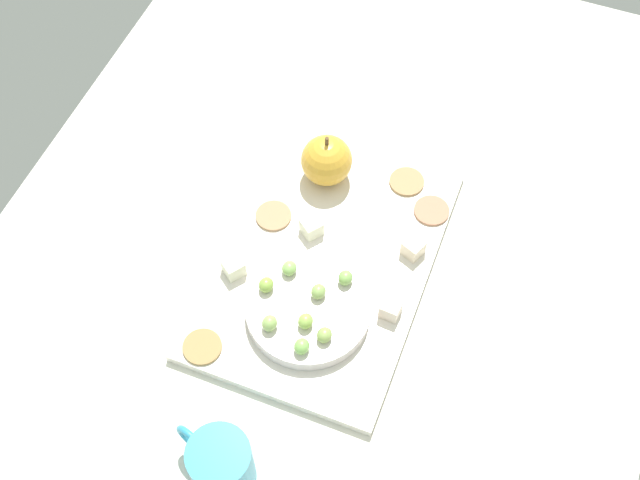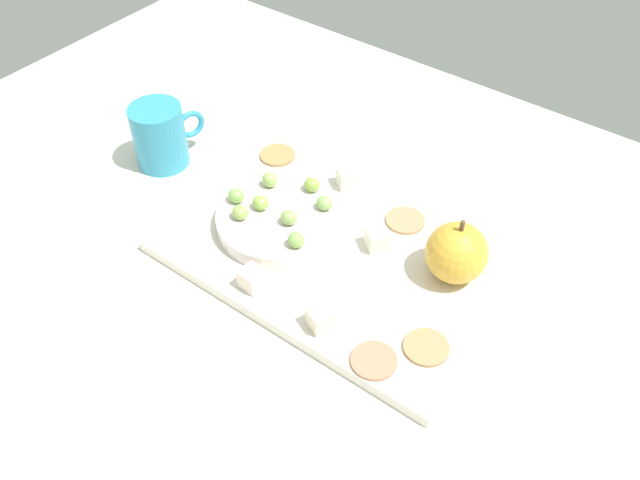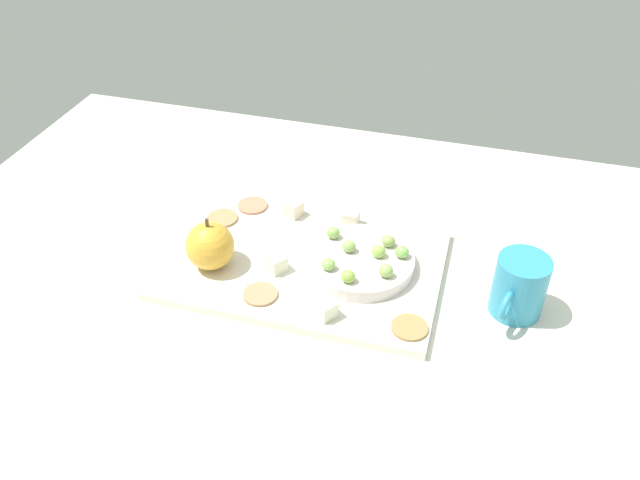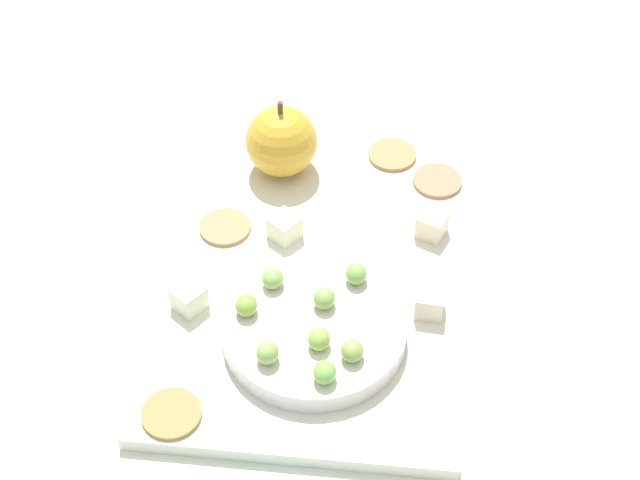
{
  "view_description": "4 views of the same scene",
  "coord_description": "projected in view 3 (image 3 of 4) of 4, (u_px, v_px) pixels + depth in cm",
  "views": [
    {
      "loc": [
        -46.85,
        -18.77,
        93.6
      ],
      "look_at": [
        2.03,
        0.07,
        9.39
      ],
      "focal_mm": 45.59,
      "sensor_mm": 36.0,
      "label": 1
    },
    {
      "loc": [
        33.61,
        -45.99,
        61.22
      ],
      "look_at": [
        1.48,
        -3.18,
        8.19
      ],
      "focal_mm": 38.61,
      "sensor_mm": 36.0,
      "label": 2
    },
    {
      "loc": [
        -19.36,
        67.19,
        64.42
      ],
      "look_at": [
        -0.01,
        -0.73,
        8.97
      ],
      "focal_mm": 36.45,
      "sensor_mm": 36.0,
      "label": 3
    },
    {
      "loc": [
        -55.37,
        -7.08,
        68.6
      ],
      "look_at": [
        0.52,
        -1.19,
        9.93
      ],
      "focal_mm": 55.0,
      "sensor_mm": 36.0,
      "label": 4
    }
  ],
  "objects": [
    {
      "name": "table",
      "position": [
        319.0,
        282.0,
        0.94
      ],
      "size": [
        125.3,
        85.33,
        3.53
      ],
      "primitive_type": "cube",
      "color": "silver",
      "rests_on": "ground"
    },
    {
      "name": "platter",
      "position": [
        304.0,
        264.0,
        0.93
      ],
      "size": [
        38.84,
        25.79,
        1.41
      ],
      "primitive_type": "cube",
      "color": "silver",
      "rests_on": "table"
    },
    {
      "name": "serving_dish",
      "position": [
        360.0,
        261.0,
        0.91
      ],
      "size": [
        15.12,
        15.12,
        1.9
      ],
      "primitive_type": "cylinder",
      "color": "white",
      "rests_on": "platter"
    },
    {
      "name": "apple_whole",
      "position": [
        210.0,
        246.0,
        0.9
      ],
      "size": [
        6.83,
        6.83,
        6.83
      ],
      "primitive_type": "sphere",
      "color": "gold",
      "rests_on": "platter"
    },
    {
      "name": "apple_stem",
      "position": [
        207.0,
        223.0,
        0.87
      ],
      "size": [
        0.5,
        0.5,
        1.2
      ],
      "primitive_type": "cylinder",
      "color": "brown",
      "rests_on": "apple_whole"
    },
    {
      "name": "cheese_cube_0",
      "position": [
        326.0,
        309.0,
        0.83
      ],
      "size": [
        3.3,
        3.3,
        2.36
      ],
      "primitive_type": "cube",
      "rotation": [
        0.0,
        0.0,
        0.94
      ],
      "color": "white",
      "rests_on": "platter"
    },
    {
      "name": "cheese_cube_1",
      "position": [
        293.0,
        209.0,
        1.01
      ],
      "size": [
        3.09,
        3.09,
        2.36
      ],
      "primitive_type": "cube",
      "rotation": [
        0.0,
        0.0,
        1.17
      ],
      "color": "#F8E2C1",
      "rests_on": "platter"
    },
    {
      "name": "cheese_cube_2",
      "position": [
        277.0,
        263.0,
        0.9
      ],
      "size": [
        3.31,
        3.31,
        2.36
      ],
      "primitive_type": "cube",
      "rotation": [
        0.0,
        0.0,
        0.92
      ],
      "color": "white",
      "rests_on": "platter"
    },
    {
      "name": "cheese_cube_3",
      "position": [
        351.0,
        218.0,
        0.99
      ],
      "size": [
        2.51,
        2.51,
        2.36
      ],
      "primitive_type": "cube",
      "rotation": [
        0.0,
        0.0,
        1.5
      ],
      "color": "#F9E5CF",
      "rests_on": "platter"
    },
    {
      "name": "cracker_0",
      "position": [
        223.0,
        218.0,
        1.0
      ],
      "size": [
        4.69,
        4.69,
        0.4
      ],
      "primitive_type": "cylinder",
      "color": "tan",
      "rests_on": "platter"
    },
    {
      "name": "cracker_1",
      "position": [
        260.0,
        294.0,
        0.87
      ],
      "size": [
        4.69,
        4.69,
        0.4
      ],
      "primitive_type": "cylinder",
      "color": "tan",
      "rests_on": "platter"
    },
    {
      "name": "cracker_2",
      "position": [
        410.0,
        327.0,
        0.82
      ],
      "size": [
        4.69,
        4.69,
        0.4
      ],
      "primitive_type": "cylinder",
      "color": "#AA854E",
      "rests_on": "platter"
    },
    {
      "name": "cracker_3",
      "position": [
        253.0,
        206.0,
        1.03
      ],
      "size": [
        4.69,
        4.69,
        0.4
      ],
      "primitive_type": "cylinder",
      "color": "tan",
      "rests_on": "platter"
    },
    {
      "name": "grape_0",
      "position": [
        333.0,
        233.0,
        0.93
      ],
      "size": [
        2.0,
        1.8,
        1.77
      ],
      "primitive_type": "ellipsoid",
      "color": "#8ABB5A",
      "rests_on": "serving_dish"
    },
    {
      "name": "grape_1",
      "position": [
        388.0,
        241.0,
        0.92
      ],
      "size": [
        2.0,
        1.8,
        1.68
      ],
      "primitive_type": "ellipsoid",
      "color": "#93B058",
      "rests_on": "serving_dish"
    },
    {
      "name": "grape_2",
      "position": [
        349.0,
        246.0,
        0.91
      ],
      "size": [
        2.0,
        1.8,
        1.74
      ],
      "primitive_type": "ellipsoid",
      "color": "#91B45D",
      "rests_on": "serving_dish"
    },
    {
      "name": "grape_3",
      "position": [
        328.0,
        264.0,
        0.88
      ],
      "size": [
        2.0,
        1.8,
        1.65
      ],
      "primitive_type": "ellipsoid",
      "color": "#90C262",
      "rests_on": "serving_dish"
    },
    {
      "name": "grape_4",
      "position": [
        348.0,
        276.0,
        0.86
      ],
      "size": [
        2.0,
        1.8,
        1.74
      ],
      "primitive_type": "ellipsoid",
      "color": "#90B94A",
      "rests_on": "serving_dish"
    },
    {
      "name": "grape_5",
      "position": [
        379.0,
        251.0,
        0.9
      ],
      "size": [
        2.0,
        1.8,
        1.79
      ],
      "primitive_type": "ellipsoid",
      "color": "#98C053",
      "rests_on": "serving_dish"
    },
    {
      "name": "grape_6",
      "position": [
        402.0,
        252.0,
        0.9
      ],
      "size": [
        2.0,
        1.8,
        1.75
      ],
      "primitive_type": "ellipsoid",
      "color": "#87C15A",
      "rests_on": "serving_dish"
    },
    {
      "name": "grape_7",
      "position": [
        386.0,
        271.0,
        0.86
      ],
      "size": [
        2.0,
        1.8,
        1.89
      ],
      "primitive_type": "ellipsoid",
      "color": "#98BC62",
      "rests_on": "serving_dish"
    },
    {
      "name": "cup",
      "position": [
        519.0,
        286.0,
        0.84
      ],
      "size": [
        6.88,
        9.88,
        8.49
      ],
      "color": "teal",
      "rests_on": "table"
    }
  ]
}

